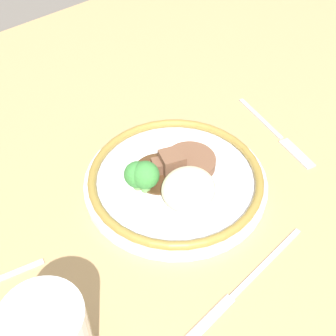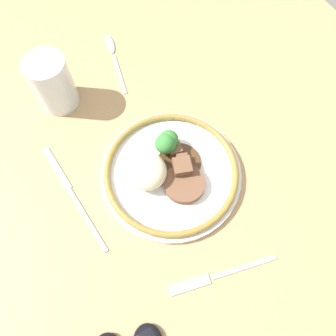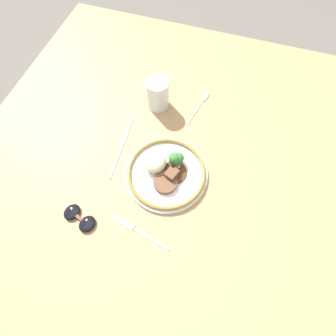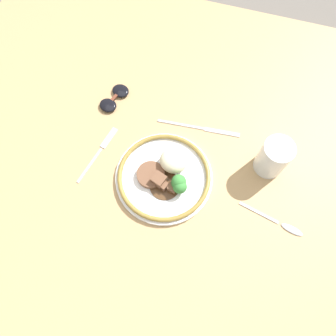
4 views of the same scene
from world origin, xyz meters
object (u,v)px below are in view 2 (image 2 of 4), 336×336
at_px(plate, 168,169).
at_px(fork, 213,277).
at_px(knife, 71,192).
at_px(spoon, 112,51).
at_px(juice_glass, 53,85).

relative_size(plate, fork, 1.40).
xyz_separation_m(knife, spoon, (0.26, -0.21, 0.00)).
bearing_deg(spoon, plate, -174.24).
distance_m(plate, knife, 0.18).
height_order(plate, spoon, plate).
distance_m(plate, juice_glass, 0.27).
distance_m(juice_glass, knife, 0.21).
bearing_deg(fork, knife, -47.69).
bearing_deg(fork, plate, -85.57).
bearing_deg(spoon, juice_glass, 126.83).
bearing_deg(knife, plate, -112.17).
bearing_deg(juice_glass, knife, 162.98).
relative_size(juice_glass, knife, 0.48).
bearing_deg(plate, fork, 171.48).
bearing_deg(juice_glass, spoon, -65.95).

